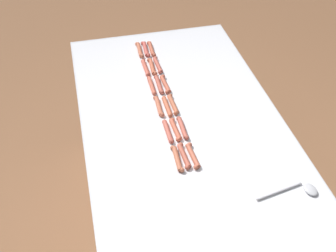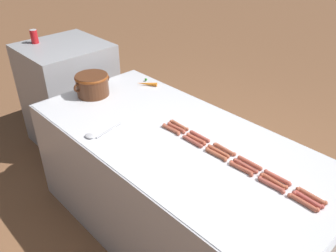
% 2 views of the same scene
% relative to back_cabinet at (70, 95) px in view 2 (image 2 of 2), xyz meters
% --- Properties ---
extents(ground_plane, '(20.00, 20.00, 0.00)m').
position_rel_back_cabinet_xyz_m(ground_plane, '(-0.12, -1.62, -0.51)').
color(ground_plane, brown).
extents(griddle_counter, '(0.99, 2.13, 0.84)m').
position_rel_back_cabinet_xyz_m(griddle_counter, '(-0.12, -1.62, -0.09)').
color(griddle_counter, '#BCBCC1').
rests_on(griddle_counter, ground_plane).
extents(back_cabinet, '(0.74, 0.72, 1.02)m').
position_rel_back_cabinet_xyz_m(back_cabinet, '(0.00, 0.00, 0.00)').
color(back_cabinet, '#A0A0A4').
rests_on(back_cabinet, ground_plane).
extents(hot_dog_0, '(0.03, 0.17, 0.02)m').
position_rel_back_cabinet_xyz_m(hot_dog_0, '(-0.10, -2.47, 0.34)').
color(hot_dog_0, '#B5563E').
rests_on(hot_dog_0, griddle_counter).
extents(hot_dog_1, '(0.03, 0.17, 0.02)m').
position_rel_back_cabinet_xyz_m(hot_dog_1, '(-0.10, -2.29, 0.34)').
color(hot_dog_1, '#B55444').
rests_on(hot_dog_1, griddle_counter).
extents(hot_dog_2, '(0.03, 0.17, 0.02)m').
position_rel_back_cabinet_xyz_m(hot_dog_2, '(-0.10, -2.10, 0.34)').
color(hot_dog_2, '#B7563F').
rests_on(hot_dog_2, griddle_counter).
extents(hot_dog_3, '(0.03, 0.17, 0.02)m').
position_rel_back_cabinet_xyz_m(hot_dog_3, '(-0.10, -1.92, 0.34)').
color(hot_dog_3, '#B45C3E').
rests_on(hot_dog_3, griddle_counter).
extents(hot_dog_4, '(0.03, 0.17, 0.02)m').
position_rel_back_cabinet_xyz_m(hot_dog_4, '(-0.10, -1.74, 0.34)').
color(hot_dog_4, '#B35445').
rests_on(hot_dog_4, griddle_counter).
extents(hot_dog_5, '(0.03, 0.17, 0.02)m').
position_rel_back_cabinet_xyz_m(hot_dog_5, '(-0.10, -1.54, 0.34)').
color(hot_dog_5, '#B65A42').
rests_on(hot_dog_5, griddle_counter).
extents(hot_dog_6, '(0.03, 0.17, 0.02)m').
position_rel_back_cabinet_xyz_m(hot_dog_6, '(-0.06, -2.48, 0.34)').
color(hot_dog_6, '#BB5046').
rests_on(hot_dog_6, griddle_counter).
extents(hot_dog_7, '(0.03, 0.17, 0.02)m').
position_rel_back_cabinet_xyz_m(hot_dog_7, '(-0.06, -2.28, 0.34)').
color(hot_dog_7, '#B8593E').
rests_on(hot_dog_7, griddle_counter).
extents(hot_dog_8, '(0.03, 0.17, 0.02)m').
position_rel_back_cabinet_xyz_m(hot_dog_8, '(-0.06, -2.11, 0.34)').
color(hot_dog_8, '#B05342').
rests_on(hot_dog_8, griddle_counter).
extents(hot_dog_9, '(0.03, 0.17, 0.02)m').
position_rel_back_cabinet_xyz_m(hot_dog_9, '(-0.06, -1.91, 0.34)').
color(hot_dog_9, '#BA5C3F').
rests_on(hot_dog_9, griddle_counter).
extents(hot_dog_10, '(0.03, 0.17, 0.02)m').
position_rel_back_cabinet_xyz_m(hot_dog_10, '(-0.06, -1.73, 0.34)').
color(hot_dog_10, '#BE5940').
rests_on(hot_dog_10, griddle_counter).
extents(hot_dog_11, '(0.03, 0.17, 0.02)m').
position_rel_back_cabinet_xyz_m(hot_dog_11, '(-0.06, -1.55, 0.34)').
color(hot_dog_11, '#B05340').
rests_on(hot_dog_11, griddle_counter).
extents(hot_dog_12, '(0.03, 0.17, 0.02)m').
position_rel_back_cabinet_xyz_m(hot_dog_12, '(-0.03, -2.47, 0.34)').
color(hot_dog_12, '#B45C41').
rests_on(hot_dog_12, griddle_counter).
extents(hot_dog_13, '(0.03, 0.17, 0.02)m').
position_rel_back_cabinet_xyz_m(hot_dog_13, '(-0.02, -2.28, 0.34)').
color(hot_dog_13, '#BC5443').
rests_on(hot_dog_13, griddle_counter).
extents(hot_dog_14, '(0.02, 0.17, 0.02)m').
position_rel_back_cabinet_xyz_m(hot_dog_14, '(-0.02, -2.11, 0.34)').
color(hot_dog_14, '#B95742').
rests_on(hot_dog_14, griddle_counter).
extents(hot_dog_15, '(0.03, 0.17, 0.02)m').
position_rel_back_cabinet_xyz_m(hot_dog_15, '(-0.02, -1.92, 0.34)').
color(hot_dog_15, '#B55D42').
rests_on(hot_dog_15, griddle_counter).
extents(hot_dog_16, '(0.02, 0.17, 0.02)m').
position_rel_back_cabinet_xyz_m(hot_dog_16, '(-0.03, -1.73, 0.34)').
color(hot_dog_16, '#B65445').
rests_on(hot_dog_16, griddle_counter).
extents(hot_dog_17, '(0.03, 0.17, 0.02)m').
position_rel_back_cabinet_xyz_m(hot_dog_17, '(-0.02, -1.54, 0.34)').
color(hot_dog_17, '#AF5C40').
rests_on(hot_dog_17, griddle_counter).
extents(bean_pot, '(0.32, 0.26, 0.16)m').
position_rel_back_cabinet_xyz_m(bean_pot, '(-0.17, -0.75, 0.43)').
color(bean_pot, '#562D19').
rests_on(bean_pot, griddle_counter).
extents(serving_spoon, '(0.27, 0.09, 0.02)m').
position_rel_back_cabinet_xyz_m(serving_spoon, '(-0.48, -1.25, 0.34)').
color(serving_spoon, '#B7B7BC').
rests_on(serving_spoon, griddle_counter).
extents(carrot, '(0.13, 0.16, 0.03)m').
position_rel_back_cabinet_xyz_m(carrot, '(0.24, -0.90, 0.35)').
color(carrot, orange).
rests_on(carrot, griddle_counter).
extents(soda_can, '(0.07, 0.07, 0.13)m').
position_rel_back_cabinet_xyz_m(soda_can, '(-0.15, 0.21, 0.57)').
color(soda_can, red).
rests_on(soda_can, back_cabinet).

